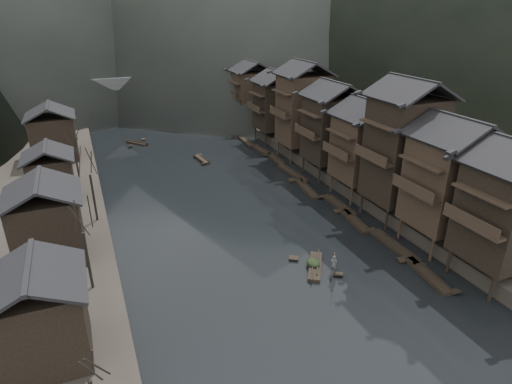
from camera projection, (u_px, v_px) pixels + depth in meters
water at (288, 274)px, 40.84m from camera, size 300.00×300.00×0.00m
right_bank at (355, 127)px, 86.62m from camera, size 40.00×200.00×1.80m
stilt_houses at (341, 120)px, 59.28m from camera, size 9.00×67.60×16.75m
left_houses at (48, 177)px, 48.40m from camera, size 8.10×53.20×8.73m
bare_trees at (83, 197)px, 41.12m from camera, size 3.97×45.66×7.94m
moored_sampans at (296, 177)px, 63.10m from camera, size 3.05×61.85×0.47m
midriver_boats at (157, 133)px, 85.35m from camera, size 11.50×36.86×0.45m
stone_bridge at (151, 91)px, 99.73m from camera, size 40.00×6.00×9.00m
hero_sampan at (315, 266)px, 41.69m from camera, size 3.72×5.12×0.44m
cargo_heap at (313, 260)px, 41.59m from camera, size 1.21×1.58×0.72m
boatman at (334, 262)px, 40.22m from camera, size 0.81×0.77×1.86m
bamboo_pole at (338, 237)px, 39.23m from camera, size 1.69×1.70×3.40m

